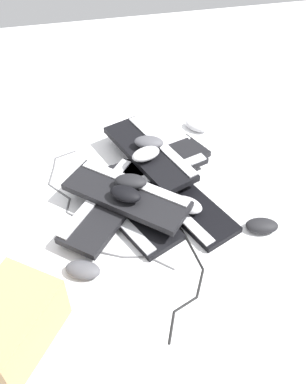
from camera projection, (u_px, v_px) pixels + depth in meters
ground_plane at (142, 205)px, 1.53m from camera, size 3.20×3.20×0.00m
keyboard_0 at (156, 166)px, 1.65m from camera, size 0.33×0.46×0.03m
keyboard_1 at (128, 209)px, 1.50m from camera, size 0.46×0.32×0.03m
keyboard_2 at (183, 201)px, 1.52m from camera, size 0.46×0.31×0.03m
keyboard_3 at (149, 169)px, 1.60m from camera, size 0.28×0.46×0.03m
keyboard_4 at (110, 204)px, 1.47m from camera, size 0.43×0.40×0.03m
keyboard_5 at (150, 152)px, 1.62m from camera, size 0.46×0.30×0.03m
keyboard_6 at (127, 195)px, 1.46m from camera, size 0.40×0.43×0.03m
mouse_0 at (83, 270)px, 1.31m from camera, size 0.11×0.13×0.04m
mouse_1 at (131, 181)px, 1.46m from camera, size 0.10×0.13×0.04m
mouse_2 at (196, 125)px, 1.83m from camera, size 0.13×0.12×0.04m
mouse_3 at (187, 205)px, 1.46m from camera, size 0.12×0.13×0.04m
mouse_4 at (125, 194)px, 1.41m from camera, size 0.12×0.13×0.04m
mouse_5 at (146, 154)px, 1.56m from camera, size 0.10×0.13×0.04m
mouse_6 at (262, 226)px, 1.43m from camera, size 0.09×0.12×0.04m
mouse_7 at (149, 142)px, 1.61m from camera, size 0.10×0.13×0.04m
cable_0 at (171, 226)px, 1.45m from camera, size 0.85×0.17×0.01m
cable_1 at (85, 210)px, 1.50m from camera, size 0.65×0.37×0.01m
cardboard_box at (11, 324)px, 1.12m from camera, size 0.32×0.31×0.16m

